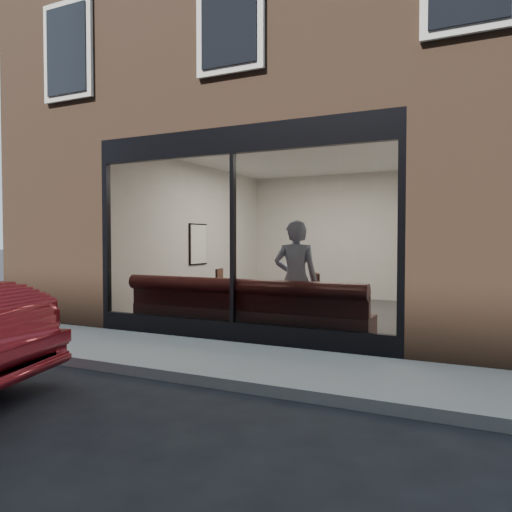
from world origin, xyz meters
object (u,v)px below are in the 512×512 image
at_px(banquette, 245,323).
at_px(cafe_chair_right, 306,314).
at_px(cafe_table_left, 227,283).
at_px(cafe_table_right, 344,291).
at_px(person, 296,280).
at_px(cafe_chair_left, 210,304).

distance_m(banquette, cafe_chair_right, 1.33).
relative_size(cafe_table_left, cafe_table_right, 1.13).
xyz_separation_m(person, cafe_chair_right, (-0.20, 1.02, -0.67)).
bearing_deg(banquette, cafe_table_right, 21.03).
bearing_deg(person, cafe_chair_right, -94.28).
bearing_deg(cafe_chair_left, cafe_table_left, 128.25).
relative_size(banquette, cafe_chair_right, 10.78).
relative_size(cafe_table_left, cafe_chair_left, 1.67).
bearing_deg(cafe_table_right, banquette, -158.97).
bearing_deg(banquette, cafe_chair_right, 64.29).
bearing_deg(cafe_chair_left, person, 137.68).
bearing_deg(cafe_chair_right, person, 76.75).
xyz_separation_m(person, cafe_chair_left, (-2.37, 1.39, -0.67)).
bearing_deg(cafe_chair_left, cafe_chair_right, 158.41).
bearing_deg(cafe_chair_right, cafe_table_left, -14.68).
height_order(banquette, cafe_chair_left, banquette).
distance_m(cafe_table_right, cafe_chair_right, 1.18).
relative_size(banquette, cafe_table_left, 6.40).
xyz_separation_m(person, cafe_table_right, (0.65, 0.37, -0.17)).
distance_m(cafe_table_left, cafe_table_right, 2.32).
height_order(cafe_table_left, cafe_chair_right, cafe_table_left).
height_order(cafe_table_left, cafe_chair_left, cafe_table_left).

